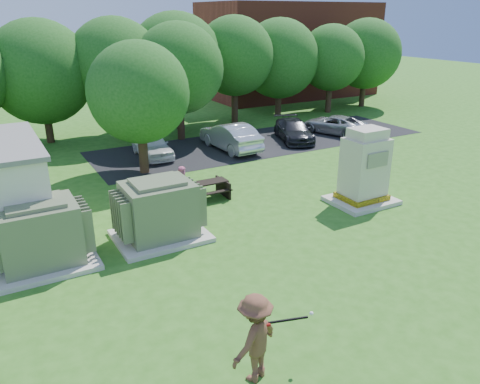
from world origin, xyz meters
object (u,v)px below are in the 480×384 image
transformer_right (159,211)px  person_at_picnic (183,184)px  transformer_left (40,236)px  car_silver_b (334,124)px  person_walking_right (384,152)px  car_dark (294,130)px  person_by_generator (368,182)px  batter (255,338)px  car_silver_a (230,136)px  picnic_table (207,188)px  generator_cabinet (364,171)px  car_white (152,145)px

transformer_right → person_at_picnic: (1.98, 2.68, -0.23)m
transformer_left → car_silver_b: bearing=25.1°
transformer_left → person_walking_right: transformer_left is taller
person_at_picnic → car_dark: (9.52, 5.72, -0.13)m
transformer_left → person_by_generator: transformer_left is taller
batter → person_at_picnic: size_ratio=1.33×
transformer_right → car_dark: transformer_right is taller
transformer_left → car_silver_a: bearing=37.8°
picnic_table → person_by_generator: person_by_generator is taller
transformer_right → batter: 7.14m
transformer_right → car_silver_a: 11.21m
car_dark → car_silver_b: bearing=23.7°
car_dark → batter: bearing=-108.0°
transformer_left → car_silver_a: (10.98, 8.52, -0.23)m
person_walking_right → car_silver_a: size_ratio=0.40×
person_walking_right → car_dark: (-0.42, 6.77, -0.29)m
transformer_left → generator_cabinet: size_ratio=0.99×
car_white → car_silver_a: (4.25, -0.78, 0.12)m
person_walking_right → car_silver_b: (2.81, 6.99, -0.32)m
picnic_table → transformer_left: bearing=-159.5°
car_silver_a → car_silver_b: size_ratio=1.09×
person_by_generator → car_white: 11.56m
batter → car_silver_b: bearing=-156.1°
car_silver_a → transformer_right: bearing=47.3°
car_dark → person_walking_right: bearing=-66.5°
transformer_left → car_white: transformer_left is taller
car_dark → picnic_table: bearing=-125.4°
car_white → transformer_right: bearing=-106.1°
person_at_picnic → car_silver_b: person_at_picnic is taller
person_by_generator → car_white: size_ratio=0.42×
transformer_left → car_white: 11.49m
batter → person_by_generator: (9.08, 6.24, -0.21)m
person_walking_right → car_white: bearing=-121.9°
transformer_right → person_walking_right: size_ratio=1.68×
transformer_left → person_walking_right: 15.70m
generator_cabinet → batter: generator_cabinet is taller
transformer_right → picnic_table: bearing=40.1°
picnic_table → car_dark: car_dark is taller
transformer_right → batter: transformer_right is taller
transformer_left → car_silver_a: 13.90m
person_at_picnic → car_silver_a: car_silver_a is taller
person_by_generator → person_at_picnic: (-6.51, 3.56, -0.04)m
picnic_table → person_walking_right: person_walking_right is taller
transformer_left → car_dark: size_ratio=0.72×
transformer_right → person_by_generator: 8.54m
car_silver_a → picnic_table: bearing=52.1°
batter → car_silver_a: bearing=-138.5°
car_silver_a → transformer_left: bearing=35.6°
person_by_generator → car_white: person_by_generator is taller
car_silver_a → car_silver_b: car_silver_a is taller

